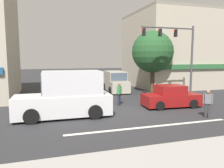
# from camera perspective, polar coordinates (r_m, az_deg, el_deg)

# --- Properties ---
(ground_plane) EXTENTS (120.00, 120.00, 0.00)m
(ground_plane) POSITION_cam_1_polar(r_m,az_deg,el_deg) (14.72, 4.11, -7.02)
(ground_plane) COLOR #2B2B2D
(lane_marking_stripe) EXTENTS (9.00, 0.24, 0.01)m
(lane_marking_stripe) POSITION_cam_1_polar(r_m,az_deg,el_deg) (11.64, 10.43, -10.86)
(lane_marking_stripe) COLOR silver
(lane_marking_stripe) RESTS_ON ground
(building_right_corner) EXTENTS (12.85, 10.18, 9.03)m
(building_right_corner) POSITION_cam_1_polar(r_m,az_deg,el_deg) (29.79, 17.71, 8.42)
(building_right_corner) COLOR #B7AD99
(building_right_corner) RESTS_ON ground
(street_tree) EXTENTS (4.12, 4.12, 6.19)m
(street_tree) POSITION_cam_1_polar(r_m,az_deg,el_deg) (22.24, 10.53, 8.26)
(street_tree) COLOR #4C3823
(street_tree) RESTS_ON ground
(utility_pole_far_right) EXTENTS (1.40, 0.22, 8.02)m
(utility_pole_far_right) POSITION_cam_1_polar(r_m,az_deg,el_deg) (23.90, 14.87, 8.14)
(utility_pole_far_right) COLOR brown
(utility_pole_far_right) RESTS_ON ground
(traffic_light_mast) EXTENTS (4.89, 0.25, 6.20)m
(traffic_light_mast) POSITION_cam_1_polar(r_m,az_deg,el_deg) (19.34, 17.11, 8.85)
(traffic_light_mast) COLOR #47474C
(traffic_light_mast) RESTS_ON ground
(sedan_crossing_rightbound) EXTENTS (4.20, 2.07, 1.58)m
(sedan_crossing_rightbound) POSITION_cam_1_polar(r_m,az_deg,el_deg) (16.30, 15.17, -3.33)
(sedan_crossing_rightbound) COLOR maroon
(sedan_crossing_rightbound) RESTS_ON ground
(box_truck_crossing_center) EXTENTS (5.63, 2.31, 2.75)m
(box_truck_crossing_center) POSITION_cam_1_polar(r_m,az_deg,el_deg) (13.29, -11.79, -3.14)
(box_truck_crossing_center) COLOR silver
(box_truck_crossing_center) RESTS_ON ground
(van_parked_curbside) EXTENTS (2.26, 4.70, 2.11)m
(van_parked_curbside) POSITION_cam_1_polar(r_m,az_deg,el_deg) (22.98, 0.92, 0.55)
(van_parked_curbside) COLOR #B7B29E
(van_parked_curbside) RESTS_ON ground
(pedestrian_mid_crossing) EXTENTS (0.45, 0.40, 1.67)m
(pedestrian_mid_crossing) POSITION_cam_1_polar(r_m,az_deg,el_deg) (16.21, 1.89, -2.29)
(pedestrian_mid_crossing) COLOR #232838
(pedestrian_mid_crossing) RESTS_ON ground
(pedestrian_far_side) EXTENTS (0.49, 0.38, 1.67)m
(pedestrian_far_side) POSITION_cam_1_polar(r_m,az_deg,el_deg) (13.99, 23.73, -4.34)
(pedestrian_far_side) COLOR #333338
(pedestrian_far_side) RESTS_ON ground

